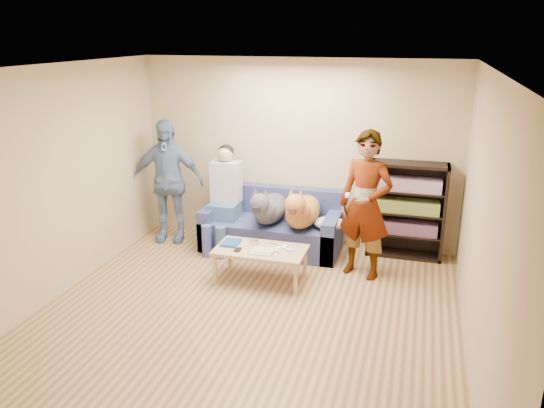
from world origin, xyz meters
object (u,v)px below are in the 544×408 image
(person_standing_right, at_px, (365,205))
(notebook_blue, at_px, (231,243))
(sofa, at_px, (272,229))
(dog_tan, at_px, (302,211))
(bookshelf, at_px, (407,208))
(camera_silver, at_px, (254,242))
(person_seated, at_px, (224,194))
(person_standing_left, at_px, (167,181))
(coffee_table, at_px, (261,252))
(dog_gray, at_px, (269,208))

(person_standing_right, distance_m, notebook_blue, 1.71)
(notebook_blue, relative_size, sofa, 0.14)
(dog_tan, xyz_separation_m, bookshelf, (1.34, 0.42, 0.03))
(person_standing_right, relative_size, bookshelf, 1.41)
(camera_silver, distance_m, person_seated, 1.12)
(person_standing_left, relative_size, notebook_blue, 6.83)
(person_standing_right, distance_m, person_seated, 2.04)
(person_standing_right, distance_m, coffee_table, 1.40)
(camera_silver, distance_m, coffee_table, 0.18)
(person_standing_left, bearing_deg, person_seated, -12.11)
(notebook_blue, bearing_deg, sofa, 76.00)
(person_standing_right, relative_size, notebook_blue, 7.05)
(notebook_blue, relative_size, bookshelf, 0.20)
(person_standing_right, height_order, person_standing_left, person_standing_right)
(person_standing_left, distance_m, dog_gray, 1.55)
(dog_gray, relative_size, dog_tan, 1.06)
(person_standing_left, xyz_separation_m, dog_gray, (1.53, -0.06, -0.25))
(notebook_blue, distance_m, person_seated, 1.03)
(person_standing_left, distance_m, bookshelf, 3.36)
(person_seated, distance_m, dog_tan, 1.13)
(notebook_blue, xyz_separation_m, camera_silver, (0.28, 0.07, 0.01))
(sofa, bearing_deg, person_seated, -169.27)
(person_standing_left, distance_m, person_seated, 0.87)
(person_standing_right, distance_m, camera_silver, 1.44)
(coffee_table, height_order, bookshelf, bookshelf)
(dog_tan, bearing_deg, camera_silver, -119.89)
(person_standing_right, relative_size, dog_gray, 1.46)
(sofa, height_order, dog_gray, dog_gray)
(dog_tan, bearing_deg, bookshelf, 17.50)
(person_standing_right, bearing_deg, person_standing_left, -170.40)
(notebook_blue, height_order, bookshelf, bookshelf)
(person_seated, height_order, dog_tan, person_seated)
(notebook_blue, relative_size, coffee_table, 0.24)
(dog_gray, distance_m, bookshelf, 1.85)
(sofa, relative_size, person_seated, 1.29)
(dog_tan, bearing_deg, sofa, 157.46)
(person_seated, height_order, dog_gray, person_seated)
(person_standing_right, relative_size, coffee_table, 1.67)
(dog_gray, height_order, bookshelf, bookshelf)
(person_standing_left, height_order, dog_gray, person_standing_left)
(person_standing_right, bearing_deg, bookshelf, 76.49)
(person_seated, distance_m, coffee_table, 1.30)
(person_standing_left, height_order, camera_silver, person_standing_left)
(dog_tan, bearing_deg, coffee_table, -109.58)
(person_standing_left, relative_size, sofa, 0.93)
(person_seated, bearing_deg, dog_gray, -3.83)
(person_standing_left, distance_m, coffee_table, 2.00)
(person_seated, bearing_deg, person_standing_left, 178.90)
(coffee_table, distance_m, bookshelf, 2.11)
(dog_gray, distance_m, coffee_table, 0.93)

